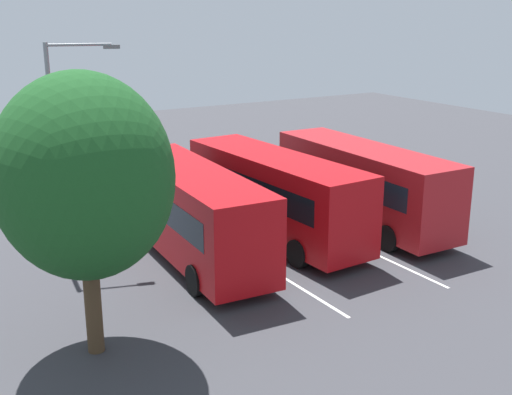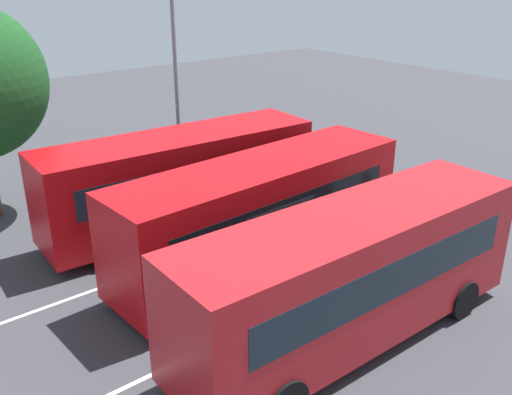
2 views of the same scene
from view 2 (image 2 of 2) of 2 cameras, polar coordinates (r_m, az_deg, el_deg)
The scene contains 8 objects.
ground_plane at distance 16.89m, azimuth 0.00°, elevation -7.49°, with size 67.60×67.60×0.00m, color #38383D.
bus_far_left at distance 13.42m, azimuth 9.77°, elevation -7.45°, with size 9.42×2.68×3.32m.
bus_center_left at distance 16.32m, azimuth 0.56°, elevation -1.42°, with size 9.49×2.95×3.32m.
bus_center_right at distance 19.00m, azimuth -7.58°, elevation 1.92°, with size 9.49×2.95×3.32m.
pedestrian at distance 19.31m, azimuth 20.34°, elevation -1.82°, with size 0.33×0.33×1.62m.
street_lamp at distance 22.63m, azimuth -7.94°, elevation 12.14°, with size 0.86×2.45×7.70m.
lane_stripe_outer_left at distance 15.57m, azimuth 4.84°, elevation -10.43°, with size 13.63×0.12×0.01m, color silver.
lane_stripe_inner_left at distance 18.35m, azimuth -4.04°, elevation -4.93°, with size 13.63×0.12×0.01m, color silver.
Camera 2 is at (-9.13, -11.41, 8.48)m, focal length 39.62 mm.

